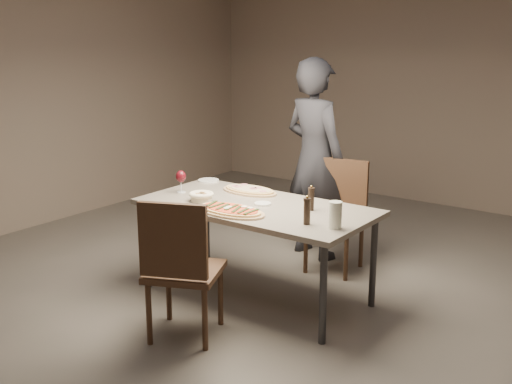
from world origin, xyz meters
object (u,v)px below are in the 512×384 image
Objects in this scene: carafe at (335,215)px; chair_far at (339,209)px; diner at (315,159)px; chair_near at (180,263)px; zucchini_pizza at (231,210)px; dining_table at (256,212)px; ham_pizza at (250,190)px; bread_basket at (201,196)px; pepper_mill_left at (307,211)px.

chair_far reaches higher than carafe.
diner reaches higher than chair_far.
zucchini_pizza is at bearing 71.05° from chair_near.
ham_pizza is (-0.27, 0.28, 0.07)m from dining_table.
bread_basket is at bearing 54.19° from chair_far.
zucchini_pizza is 3.10× the size of carafe.
zucchini_pizza reaches higher than dining_table.
pepper_mill_left is (0.85, -0.48, 0.08)m from ham_pizza.
carafe is 1.08m from chair_near.
diner is at bearing 119.13° from pepper_mill_left.
chair_near is at bearing -78.86° from ham_pizza.
diner is (0.13, 0.81, 0.14)m from ham_pizza.
diner is at bearing -30.34° from chair_far.
bread_basket is 0.98m from pepper_mill_left.
pepper_mill_left reaches higher than bread_basket.
bread_basket is 0.88m from chair_near.
pepper_mill_left is 1.25m from chair_far.
ham_pizza is 0.28× the size of diner.
bread_basket is at bearing 91.63° from diner.
ham_pizza is 0.53× the size of chair_far.
chair_near is (0.30, -1.17, -0.21)m from ham_pizza.
pepper_mill_left is (0.98, -0.03, 0.06)m from bread_basket.
zucchini_pizza reaches higher than ham_pizza.
carafe is (1.05, -0.44, 0.08)m from ham_pizza.
ham_pizza is at bearing 80.37° from chair_near.
bread_basket is (-0.38, 0.11, 0.02)m from zucchini_pizza.
zucchini_pizza is 2.80× the size of pepper_mill_left.
chair_far is (-0.58, 1.11, -0.31)m from carafe.
diner reaches higher than ham_pizza.
diner is at bearing 70.95° from chair_near.
ham_pizza is 0.84m from diner.
chair_near is 1.85m from chair_far.
diner is at bearing 77.84° from ham_pizza.
zucchini_pizza is 0.60× the size of chair_far.
dining_table is at bearing 110.83° from diner.
pepper_mill_left is (0.60, 0.08, 0.08)m from zucchini_pizza.
zucchini_pizza is at bearing -171.73° from carafe.
chair_far is at bearing 60.77° from chair_near.
bread_basket is 0.11× the size of diner.
chair_far reaches higher than ham_pizza.
pepper_mill_left is at bearing 27.63° from chair_near.
diner is at bearing 78.30° from bread_basket.
zucchini_pizza is at bearing -69.50° from ham_pizza.
pepper_mill_left reaches higher than carafe.
zucchini_pizza is (-0.02, -0.28, 0.07)m from dining_table.
dining_table is 0.90m from chair_near.
carafe is at bearing 110.08° from chair_far.
zucchini_pizza is 0.61m from ham_pizza.
dining_table is 0.29m from zucchini_pizza.
chair_near is at bearing -79.98° from zucchini_pizza.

